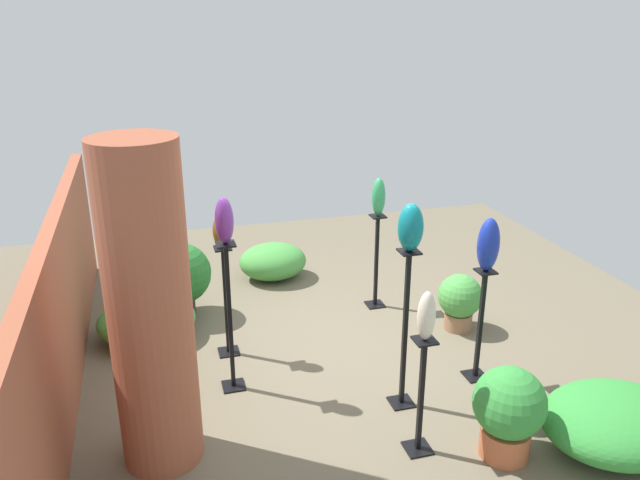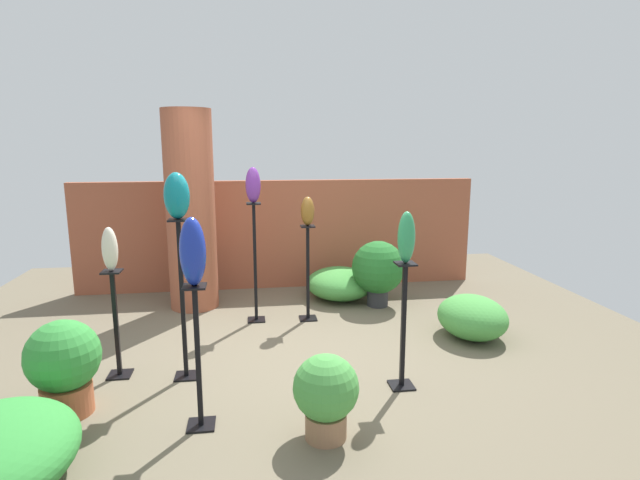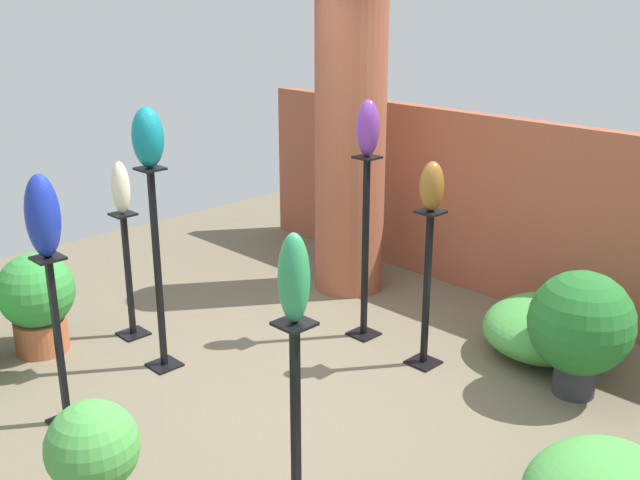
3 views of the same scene
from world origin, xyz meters
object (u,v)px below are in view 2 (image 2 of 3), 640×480
at_px(art_vase_teal, 177,196).
at_px(art_vase_cobalt, 193,252).
at_px(potted_plant_mid_left, 326,393).
at_px(potted_plant_near_pillar, 64,363).
at_px(art_vase_ivory, 110,249).
at_px(pedestal_bronze, 308,277).
at_px(pedestal_jade, 403,331).
at_px(art_vase_bronze, 308,211).
at_px(pedestal_violet, 255,267).
at_px(pedestal_ivory, 116,329).
at_px(potted_plant_mid_right, 378,269).
at_px(brick_pillar, 191,211).
at_px(pedestal_cobalt, 198,364).
at_px(art_vase_violet, 253,185).
at_px(pedestal_teal, 183,306).
at_px(art_vase_jade, 406,237).

bearing_deg(art_vase_teal, art_vase_cobalt, -76.41).
bearing_deg(potted_plant_mid_left, potted_plant_near_pillar, 162.42).
relative_size(art_vase_ivory, potted_plant_near_pillar, 0.51).
bearing_deg(pedestal_bronze, art_vase_ivory, -146.72).
xyz_separation_m(pedestal_jade, art_vase_bronze, (-0.59, 1.76, 0.79)).
xyz_separation_m(pedestal_jade, art_vase_cobalt, (-1.63, -0.38, 0.81)).
relative_size(pedestal_violet, art_vase_ivory, 3.64).
bearing_deg(art_vase_ivory, pedestal_ivory, 0.00).
bearing_deg(potted_plant_mid_right, brick_pillar, 172.31).
bearing_deg(potted_plant_mid_right, art_vase_cobalt, -128.38).
distance_m(brick_pillar, art_vase_teal, 2.03).
bearing_deg(potted_plant_mid_left, brick_pillar, 111.16).
bearing_deg(potted_plant_mid_right, potted_plant_near_pillar, -144.08).
bearing_deg(art_vase_cobalt, pedestal_bronze, 63.89).
xyz_separation_m(pedestal_violet, pedestal_bronze, (0.60, -0.04, -0.13)).
height_order(potted_plant_mid_right, potted_plant_near_pillar, potted_plant_mid_right).
distance_m(pedestal_cobalt, potted_plant_mid_left, 0.93).
bearing_deg(art_vase_violet, pedestal_teal, -115.35).
xyz_separation_m(art_vase_jade, potted_plant_near_pillar, (-2.66, -0.05, -0.88)).
bearing_deg(pedestal_teal, pedestal_ivory, 169.39).
bearing_deg(pedestal_teal, pedestal_cobalt, -76.41).
distance_m(pedestal_ivory, art_vase_ivory, 0.72).
relative_size(pedestal_violet, art_vase_cobalt, 2.88).
bearing_deg(art_vase_bronze, pedestal_bronze, 90.00).
relative_size(art_vase_cobalt, potted_plant_mid_left, 0.79).
xyz_separation_m(brick_pillar, pedestal_cobalt, (0.32, -2.81, -0.74)).
distance_m(pedestal_jade, pedestal_teal, 1.89).
height_order(art_vase_cobalt, art_vase_ivory, art_vase_cobalt).
bearing_deg(art_vase_teal, potted_plant_mid_left, -45.47).
bearing_deg(potted_plant_mid_right, pedestal_jade, -99.29).
height_order(pedestal_bronze, art_vase_teal, art_vase_teal).
distance_m(pedestal_bronze, pedestal_teal, 1.82).
distance_m(pedestal_ivory, art_vase_bronze, 2.35).
xyz_separation_m(pedestal_cobalt, art_vase_teal, (-0.20, 0.82, 1.12)).
distance_m(pedestal_violet, pedestal_bronze, 0.62).
height_order(pedestal_cobalt, potted_plant_mid_right, pedestal_cobalt).
bearing_deg(pedestal_jade, potted_plant_near_pillar, -178.94).
bearing_deg(potted_plant_mid_left, pedestal_teal, 134.53).
height_order(art_vase_violet, art_vase_bronze, art_vase_violet).
relative_size(pedestal_violet, pedestal_teal, 0.98).
distance_m(art_vase_bronze, potted_plant_mid_right, 1.28).
xyz_separation_m(pedestal_ivory, art_vase_bronze, (1.83, 1.20, 0.84)).
bearing_deg(pedestal_bronze, pedestal_cobalt, -116.11).
height_order(art_vase_jade, potted_plant_mid_left, art_vase_jade).
xyz_separation_m(pedestal_teal, art_vase_ivory, (-0.59, 0.11, 0.50)).
relative_size(pedestal_teal, potted_plant_mid_right, 1.69).
xyz_separation_m(pedestal_jade, art_vase_ivory, (-2.42, 0.55, 0.66)).
xyz_separation_m(art_vase_jade, art_vase_ivory, (-2.42, 0.55, -0.14)).
distance_m(pedestal_bronze, potted_plant_mid_right, 1.01).
bearing_deg(art_vase_bronze, art_vase_teal, -133.43).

